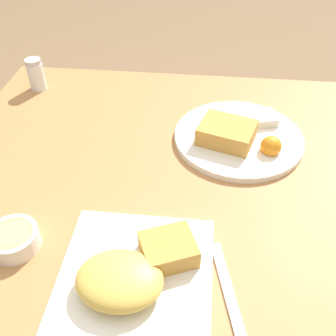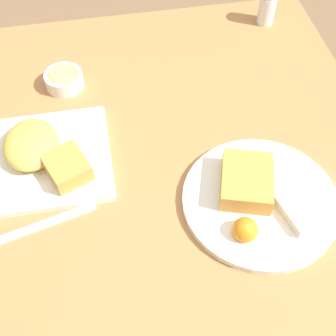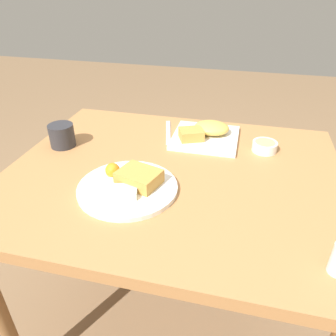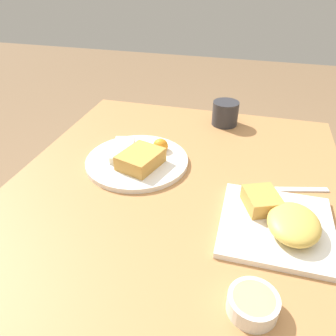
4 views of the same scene
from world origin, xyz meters
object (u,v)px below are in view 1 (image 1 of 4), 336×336
at_px(salt_shaker, 36,76).
at_px(butter_knife, 231,300).
at_px(plate_oval_far, 238,135).
at_px(sauce_ramekin, 14,239).
at_px(plate_square_near, 134,273).

relative_size(salt_shaker, butter_knife, 0.40).
distance_m(plate_oval_far, salt_shaker, 0.55).
height_order(sauce_ramekin, butter_knife, sauce_ramekin).
distance_m(sauce_ramekin, butter_knife, 0.36).
height_order(plate_oval_far, salt_shaker, salt_shaker).
relative_size(plate_square_near, sauce_ramekin, 2.80).
xyz_separation_m(plate_square_near, sauce_ramekin, (-0.21, 0.05, -0.00)).
bearing_deg(salt_shaker, sauce_ramekin, -74.11).
relative_size(sauce_ramekin, salt_shaker, 1.01).
height_order(plate_oval_far, butter_knife, plate_oval_far).
xyz_separation_m(sauce_ramekin, butter_knife, (0.36, -0.06, -0.02)).
bearing_deg(plate_oval_far, salt_shaker, 161.22).
distance_m(salt_shaker, butter_knife, 0.76).
height_order(plate_square_near, sauce_ramekin, plate_square_near).
xyz_separation_m(plate_oval_far, salt_shaker, (-0.52, 0.18, 0.02)).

